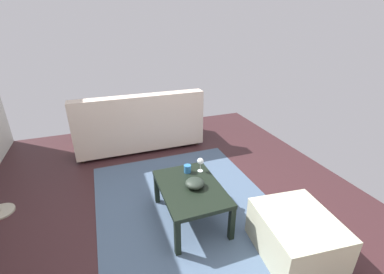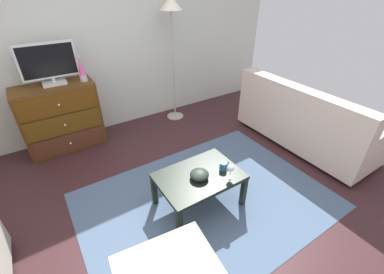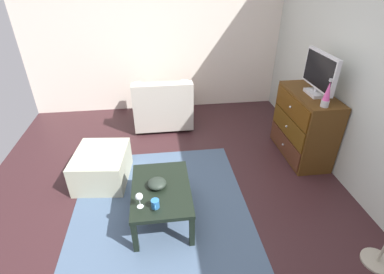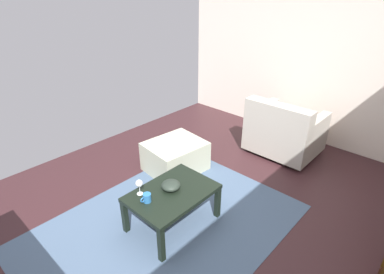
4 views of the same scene
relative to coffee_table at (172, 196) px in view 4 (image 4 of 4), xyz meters
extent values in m
cube|color=#361D20|center=(-0.11, 0.18, -0.37)|extent=(5.92, 4.63, 0.05)
cube|color=silver|center=(-2.83, 0.18, 1.01)|extent=(0.12, 4.63, 2.71)
cube|color=#445872|center=(0.09, -0.02, -0.35)|extent=(2.60, 1.90, 0.01)
cube|color=black|center=(-0.39, 0.26, -0.17)|extent=(0.05, 0.05, 0.36)
cube|color=black|center=(0.39, 0.26, -0.17)|extent=(0.05, 0.05, 0.36)
cube|color=black|center=(-0.39, -0.26, -0.17)|extent=(0.05, 0.05, 0.36)
cube|color=black|center=(0.39, -0.26, -0.17)|extent=(0.05, 0.05, 0.36)
cube|color=black|center=(0.00, 0.00, 0.03)|extent=(0.84, 0.58, 0.04)
cylinder|color=silver|center=(0.23, -0.20, 0.05)|extent=(0.06, 0.06, 0.00)
cylinder|color=silver|center=(0.23, -0.20, 0.10)|extent=(0.01, 0.01, 0.09)
sphere|color=silver|center=(0.23, -0.20, 0.17)|extent=(0.07, 0.07, 0.07)
cylinder|color=#2865A5|center=(0.26, -0.06, 0.09)|extent=(0.08, 0.08, 0.08)
torus|color=#2865A5|center=(0.31, -0.06, 0.10)|extent=(0.05, 0.01, 0.05)
ellipsoid|color=#232C25|center=(-0.02, -0.04, 0.09)|extent=(0.19, 0.19, 0.08)
cylinder|color=#332319|center=(-2.44, 0.48, -0.32)|extent=(0.05, 0.05, 0.05)
cylinder|color=#332319|center=(-2.44, -0.27, -0.32)|extent=(0.05, 0.05, 0.05)
cylinder|color=#332319|center=(-1.80, 0.48, -0.32)|extent=(0.05, 0.05, 0.05)
cylinder|color=#332319|center=(-1.80, -0.27, -0.32)|extent=(0.05, 0.05, 0.05)
cube|color=#ACA599|center=(-2.12, 0.10, -0.11)|extent=(0.80, 0.91, 0.37)
cube|color=#ACA599|center=(-1.82, 0.10, 0.27)|extent=(0.20, 0.91, 0.39)
cube|color=#ACA599|center=(-2.12, 0.50, 0.17)|extent=(0.76, 0.12, 0.20)
cube|color=#ACA599|center=(-2.12, -0.29, 0.17)|extent=(0.76, 0.12, 0.20)
cylinder|color=#A25644|center=(-2.37, 0.19, 0.15)|extent=(0.16, 0.40, 0.16)
cube|color=#AEB198|center=(-0.72, -0.70, -0.15)|extent=(0.76, 0.67, 0.39)
camera|label=1|loc=(-2.02, 0.73, 1.55)|focal=24.46mm
camera|label=2|loc=(-1.12, -1.60, 1.73)|focal=23.72mm
camera|label=3|loc=(2.19, 0.03, 1.95)|focal=26.74mm
camera|label=4|loc=(1.60, 1.74, 1.85)|focal=28.31mm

